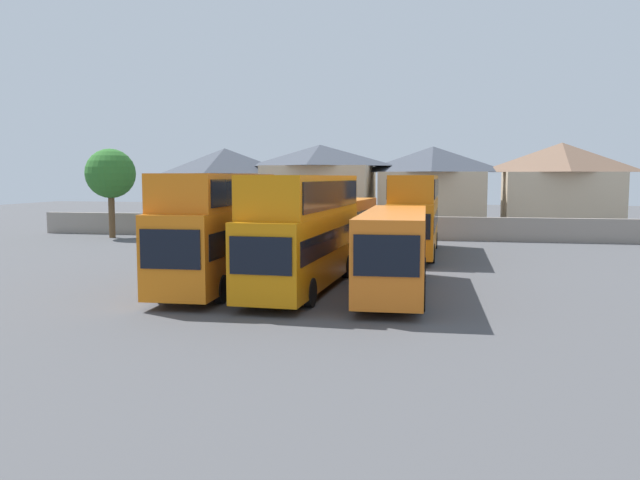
{
  "coord_description": "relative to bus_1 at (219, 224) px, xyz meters",
  "views": [
    {
      "loc": [
        5.73,
        -26.14,
        4.85
      ],
      "look_at": [
        0.0,
        3.0,
        1.89
      ],
      "focal_mm": 35.71,
      "sensor_mm": 36.0,
      "label": 1
    }
  ],
  "objects": [
    {
      "name": "bus_1",
      "position": [
        0.0,
        0.0,
        0.0
      ],
      "size": [
        2.91,
        10.81,
        4.97
      ],
      "rotation": [
        0.0,
        0.0,
        -1.54
      ],
      "color": "orange",
      "rests_on": "ground"
    },
    {
      "name": "bus_6",
      "position": [
        7.85,
        13.64,
        -0.02
      ],
      "size": [
        2.71,
        12.06,
        4.93
      ],
      "rotation": [
        0.0,
        0.0,
        -1.58
      ],
      "color": "orange",
      "rests_on": "ground"
    },
    {
      "name": "house_terrace_left",
      "position": [
        -10.35,
        29.94,
        1.01
      ],
      "size": [
        9.09,
        7.48,
        7.46
      ],
      "color": "#9E7A60",
      "rests_on": "ground"
    },
    {
      "name": "bus_3",
      "position": [
        7.65,
        0.05,
        -0.84
      ],
      "size": [
        2.81,
        11.18,
        3.43
      ],
      "rotation": [
        0.0,
        0.0,
        -1.54
      ],
      "color": "orange",
      "rests_on": "ground"
    },
    {
      "name": "bus_2",
      "position": [
        3.77,
        0.32,
        -0.03
      ],
      "size": [
        3.01,
        11.65,
        4.91
      ],
      "rotation": [
        0.0,
        0.0,
        -1.61
      ],
      "color": "orange",
      "rests_on": "ground"
    },
    {
      "name": "house_terrace_far_right",
      "position": [
        19.23,
        30.51,
        1.14
      ],
      "size": [
        9.67,
        6.34,
        7.7
      ],
      "color": "#C6B293",
      "rests_on": "ground"
    },
    {
      "name": "tree_left_of_lot",
      "position": [
        -16.38,
        20.16,
        2.26
      ],
      "size": [
        3.91,
        3.91,
        7.06
      ],
      "color": "brown",
      "rests_on": "ground"
    },
    {
      "name": "house_terrace_right",
      "position": [
        8.56,
        30.73,
        1.02
      ],
      "size": [
        9.34,
        8.34,
        7.49
      ],
      "color": "#C6B293",
      "rests_on": "ground"
    },
    {
      "name": "bus_5",
      "position": [
        3.2,
        13.33,
        -0.87
      ],
      "size": [
        3.38,
        11.23,
        3.37
      ],
      "rotation": [
        0.0,
        0.0,
        -1.65
      ],
      "color": "orange",
      "rests_on": "ground"
    },
    {
      "name": "depot_boundary_wall",
      "position": [
        3.93,
        23.16,
        -1.9
      ],
      "size": [
        56.0,
        0.5,
        1.8
      ],
      "primitive_type": "cube",
      "color": "gray",
      "rests_on": "ground"
    },
    {
      "name": "bus_4",
      "position": [
        0.44,
        13.37,
        -0.93
      ],
      "size": [
        2.68,
        11.35,
        3.27
      ],
      "rotation": [
        0.0,
        0.0,
        -1.59
      ],
      "color": "orange",
      "rests_on": "ground"
    },
    {
      "name": "ground",
      "position": [
        3.93,
        17.89,
        -2.8
      ],
      "size": [
        140.0,
        140.0,
        0.0
      ],
      "primitive_type": "plane",
      "color": "#4C4C4F"
    },
    {
      "name": "house_terrace_centre",
      "position": [
        -1.33,
        29.63,
        1.11
      ],
      "size": [
        9.58,
        8.27,
        7.69
      ],
      "color": "#C6B293",
      "rests_on": "ground"
    }
  ]
}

